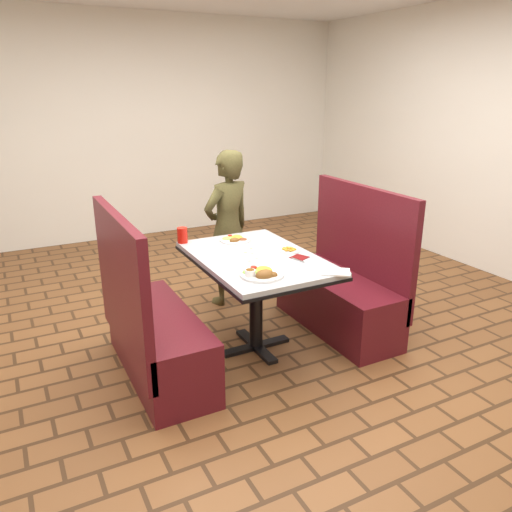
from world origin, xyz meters
The scene contains 15 objects.
room centered at (0.00, 0.00, 1.91)m, with size 7.00×7.04×2.82m.
dining_table centered at (0.00, 0.00, 0.65)m, with size 0.81×1.21×0.75m.
booth_bench_left centered at (-0.80, 0.00, 0.33)m, with size 0.47×1.20×1.17m.
booth_bench_right centered at (0.80, 0.00, 0.33)m, with size 0.47×1.20×1.17m.
diner_person centered at (0.19, 0.92, 0.70)m, with size 0.51×0.34×1.40m, color brown.
near_dinner_plate centered at (-0.15, -0.37, 0.78)m, with size 0.29×0.29×0.09m.
far_dinner_plate centered at (0.03, 0.41, 0.77)m, with size 0.24×0.24×0.06m.
plantain_plate centered at (0.27, -0.02, 0.76)m, with size 0.16×0.16×0.02m.
maroon_napkin centered at (0.26, -0.17, 0.75)m, with size 0.11×0.11×0.00m, color #5E0E0E.
spoon_utensil centered at (0.22, -0.22, 0.75)m, with size 0.01×0.13×0.00m, color silver.
red_tumbler centered at (-0.36, 0.56, 0.81)m, with size 0.08×0.08×0.12m, color red.
paper_napkin centered at (0.31, -0.55, 0.76)m, with size 0.19×0.14×0.01m, color white.
knife_utensil centered at (-0.09, -0.38, 0.76)m, with size 0.01×0.16×0.00m, color #BDBDC1.
fork_utensil centered at (-0.07, -0.38, 0.76)m, with size 0.01×0.15×0.00m, color silver.
lettuce_shreds centered at (0.04, 0.06, 0.75)m, with size 0.28×0.32×0.00m, color #A3CF52, non-canonical shape.
Camera 1 is at (-1.57, -3.03, 1.91)m, focal length 35.00 mm.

